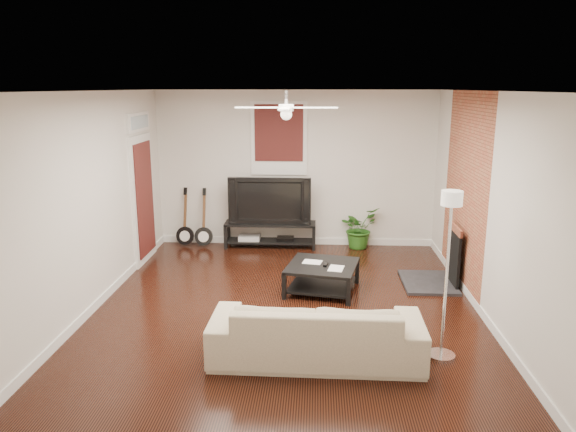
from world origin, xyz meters
name	(u,v)px	position (x,y,z in m)	size (l,w,h in m)	color
room	(286,204)	(0.00, 0.00, 1.40)	(5.01, 6.01, 2.81)	black
brick_accent	(465,191)	(2.49, 1.00, 1.40)	(0.02, 2.20, 2.80)	#A64E35
fireplace	(440,254)	(2.20, 1.00, 0.46)	(0.80, 1.10, 0.92)	black
window_back	(279,139)	(-0.30, 2.97, 1.95)	(1.00, 0.06, 1.30)	black
door_left	(143,187)	(-2.46, 1.90, 1.25)	(0.08, 1.00, 2.50)	white
tv_stand	(270,235)	(-0.45, 2.78, 0.23)	(1.64, 0.44, 0.46)	black
tv	(270,199)	(-0.45, 2.80, 0.88)	(1.47, 0.19, 0.84)	black
coffee_table	(322,278)	(0.48, 0.62, 0.20)	(0.94, 0.94, 0.40)	black
sofa	(316,330)	(0.40, -1.36, 0.33)	(2.25, 0.88, 0.66)	#C0AA90
floor_lamp	(446,276)	(1.75, -1.26, 0.92)	(0.30, 0.30, 1.84)	silver
potted_plant	(359,228)	(1.15, 2.82, 0.37)	(0.67, 0.58, 0.74)	#29611B
guitar_left	(184,217)	(-2.01, 2.75, 0.54)	(0.33, 0.23, 1.08)	black
guitar_right	(203,218)	(-1.66, 2.72, 0.54)	(0.33, 0.23, 1.08)	black
ceiling_fan	(286,108)	(0.00, 0.00, 2.60)	(1.24, 1.24, 0.32)	white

